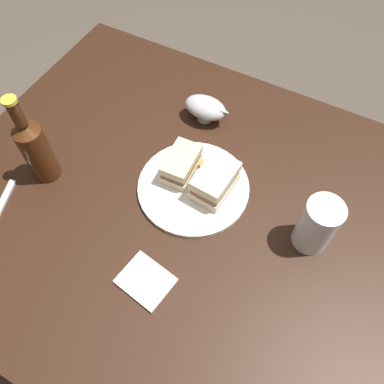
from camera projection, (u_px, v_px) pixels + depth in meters
name	position (u px, v px, depth m)	size (l,w,h in m)	color
ground_plane	(191.00, 301.00, 1.59)	(6.00, 6.00, 0.00)	#4C4238
dining_table	(191.00, 267.00, 1.26)	(1.24, 0.99, 0.77)	black
plate	(193.00, 187.00, 0.96)	(0.28, 0.28, 0.01)	silver
sandwich_half_left	(215.00, 181.00, 0.92)	(0.09, 0.12, 0.07)	beige
sandwich_half_right	(181.00, 164.00, 0.95)	(0.07, 0.11, 0.06)	beige
potato_wedge_front	(222.00, 168.00, 0.97)	(0.04, 0.02, 0.02)	#B77F33
potato_wedge_middle	(184.00, 160.00, 0.99)	(0.04, 0.02, 0.02)	#B77F33
potato_wedge_back	(202.00, 165.00, 0.98)	(0.05, 0.02, 0.01)	#B77F33
pint_glass	(316.00, 227.00, 0.84)	(0.08, 0.08, 0.14)	white
gravy_boat	(206.00, 108.00, 1.05)	(0.13, 0.08, 0.07)	#B7B7BC
cider_bottle	(35.00, 148.00, 0.91)	(0.07, 0.07, 0.26)	#47230F
napkin	(146.00, 281.00, 0.84)	(0.11, 0.09, 0.01)	silver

